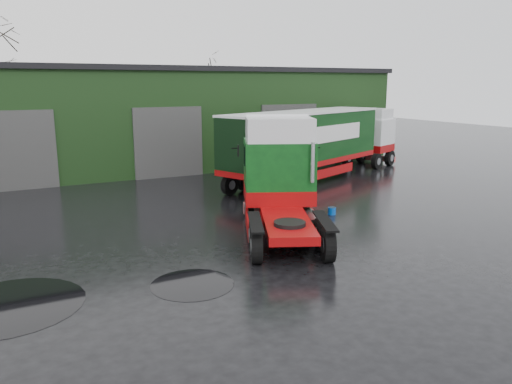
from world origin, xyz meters
TOP-DOWN VIEW (x-y plane):
  - ground at (0.00, 0.00)m, footprint 100.00×100.00m
  - warehouse at (2.00, 20.00)m, footprint 32.40×12.40m
  - hero_tractor at (1.86, 0.75)m, footprint 5.27×7.22m
  - lorry_right at (8.00, 9.00)m, footprint 14.68×8.21m
  - wash_bucket at (5.32, 2.71)m, footprint 0.35×0.35m
  - tree_back_a at (-6.00, 30.00)m, footprint 4.40×4.40m
  - tree_back_b at (10.00, 30.00)m, footprint 4.40×4.40m
  - puddle_0 at (-2.35, -1.59)m, footprint 2.26×2.26m
  - puddle_1 at (2.71, 1.77)m, footprint 1.83×1.83m
  - puddle_2 at (-6.77, -0.80)m, footprint 3.57×3.57m

SIDE VIEW (x-z plane):
  - ground at x=0.00m, z-range 0.00..0.00m
  - puddle_0 at x=-2.35m, z-range 0.00..0.01m
  - puddle_1 at x=2.71m, z-range 0.00..0.01m
  - puddle_2 at x=-6.77m, z-range 0.00..0.01m
  - wash_bucket at x=5.32m, z-range 0.00..0.30m
  - lorry_right at x=8.00m, z-range 0.00..3.91m
  - hero_tractor at x=1.86m, z-range 0.00..4.13m
  - warehouse at x=2.00m, z-range 0.01..6.31m
  - tree_back_b at x=10.00m, z-range 0.00..7.50m
  - tree_back_a at x=-6.00m, z-range 0.00..9.50m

